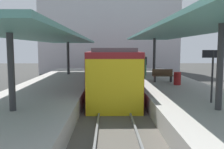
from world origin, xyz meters
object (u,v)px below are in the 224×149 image
passenger_near_bench (145,64)px  litter_bin (177,78)px  platform_bench (163,75)px  passenger_mid_platform (144,67)px  platform_sign (213,64)px  commuter_train (112,70)px

passenger_near_bench → litter_bin: bearing=-76.7°
platform_bench → passenger_mid_platform: bearing=118.8°
platform_sign → litter_bin: platform_sign is taller
commuter_train → platform_bench: bearing=-12.8°
platform_bench → passenger_mid_platform: 2.18m
commuter_train → passenger_near_bench: (2.80, 3.17, 0.21)m
platform_bench → passenger_near_bench: (-0.63, 3.95, 0.47)m
passenger_near_bench → platform_sign: bearing=-83.1°
commuter_train → platform_sign: 8.28m
platform_bench → platform_sign: bearing=-84.5°
platform_sign → passenger_mid_platform: 8.46m
litter_bin → passenger_mid_platform: 3.64m
commuter_train → passenger_near_bench: size_ratio=7.08×
platform_sign → passenger_near_bench: bearing=96.9°
commuter_train → litter_bin: commuter_train is taller
commuter_train → litter_bin: size_ratio=15.85×
passenger_near_bench → platform_bench: bearing=-80.9°
platform_sign → passenger_near_bench: size_ratio=1.24×
platform_sign → passenger_near_bench: platform_sign is taller
litter_bin → passenger_near_bench: passenger_near_bench is taller
platform_sign → passenger_mid_platform: size_ratio=1.30×
platform_bench → passenger_near_bench: size_ratio=0.78×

